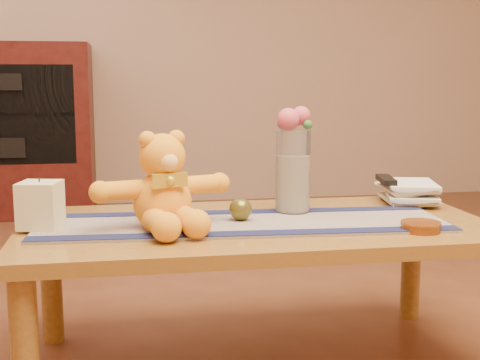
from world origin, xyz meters
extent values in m
plane|color=tan|center=(0.00, 2.75, 1.35)|extent=(5.50, 0.00, 5.50)
cube|color=brown|center=(0.00, 0.00, 0.43)|extent=(1.40, 0.70, 0.04)
cylinder|color=brown|center=(-0.64, -0.29, 0.21)|extent=(0.07, 0.07, 0.41)
cylinder|color=brown|center=(-0.64, 0.29, 0.21)|extent=(0.07, 0.07, 0.41)
cylinder|color=brown|center=(0.64, 0.29, 0.21)|extent=(0.07, 0.07, 0.41)
cube|color=#201C4E|center=(-0.05, -0.03, 0.45)|extent=(1.22, 0.42, 0.01)
cube|color=#14183D|center=(-0.05, -0.17, 0.46)|extent=(1.20, 0.13, 0.00)
cube|color=#14183D|center=(-0.04, 0.12, 0.46)|extent=(1.20, 0.13, 0.00)
cube|color=beige|center=(-0.63, 0.00, 0.52)|extent=(0.13, 0.13, 0.13)
cylinder|color=black|center=(-0.63, 0.00, 0.60)|extent=(0.00, 0.00, 0.01)
cylinder|color=silver|center=(0.14, 0.10, 0.59)|extent=(0.11, 0.11, 0.26)
cylinder|color=beige|center=(0.14, 0.10, 0.55)|extent=(0.09, 0.09, 0.18)
sphere|color=#C74655|center=(0.12, 0.09, 0.75)|extent=(0.07, 0.07, 0.07)
sphere|color=#C74655|center=(0.16, 0.10, 0.76)|extent=(0.06, 0.06, 0.06)
sphere|color=#4F63AB|center=(0.15, 0.13, 0.75)|extent=(0.04, 0.04, 0.04)
sphere|color=#4F63AB|center=(0.11, 0.12, 0.74)|extent=(0.04, 0.04, 0.04)
sphere|color=#33662D|center=(0.18, 0.08, 0.74)|extent=(0.03, 0.03, 0.03)
sphere|color=#534F1B|center=(-0.05, 0.00, 0.49)|extent=(0.09, 0.09, 0.07)
imported|color=beige|center=(0.50, 0.21, 0.46)|extent=(0.20, 0.25, 0.02)
imported|color=beige|center=(0.50, 0.21, 0.48)|extent=(0.22, 0.26, 0.02)
imported|color=beige|center=(0.49, 0.22, 0.50)|extent=(0.19, 0.24, 0.02)
imported|color=beige|center=(0.50, 0.21, 0.52)|extent=(0.21, 0.26, 0.02)
cube|color=black|center=(0.49, 0.20, 0.54)|extent=(0.08, 0.17, 0.02)
cylinder|color=#BF5914|center=(0.43, -0.20, 0.46)|extent=(0.11, 0.11, 0.03)
camera|label=1|loc=(-0.38, -1.87, 0.88)|focal=48.54mm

